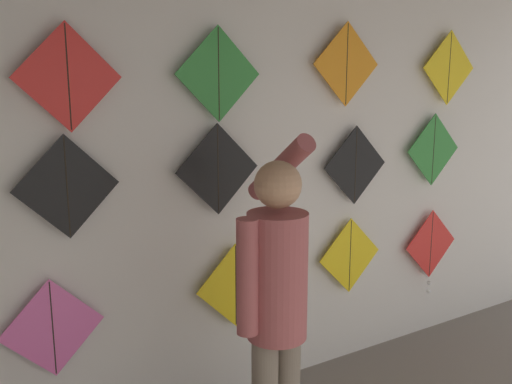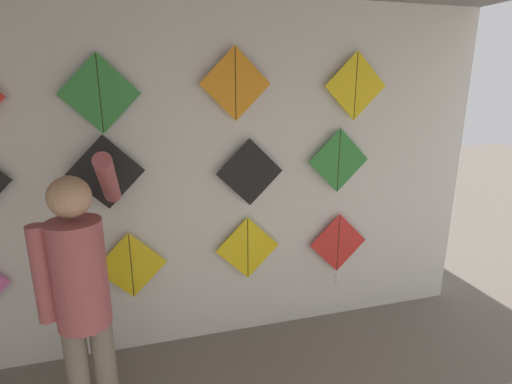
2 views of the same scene
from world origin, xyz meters
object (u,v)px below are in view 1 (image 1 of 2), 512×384
object	(u,v)px
kite_9	(218,74)
kite_11	(449,68)
kite_3	(431,247)
kite_6	(355,165)
kite_1	(236,285)
shopkeeper	(276,299)
kite_2	(350,256)
kite_10	(347,64)
kite_7	(433,150)
kite_0	(53,328)
kite_5	(218,169)
kite_8	(68,77)
kite_4	(67,187)

from	to	relation	value
kite_9	kite_11	bearing A→B (deg)	0.00
kite_3	kite_6	xyz separation A→B (m)	(-0.83, 0.00, 0.73)
kite_1	kite_3	size ratio (longest dim) A/B	0.80
kite_1	shopkeeper	bearing A→B (deg)	-106.19
kite_2	kite_10	world-z (taller)	kite_10
shopkeeper	kite_11	bearing A→B (deg)	14.78
kite_1	kite_7	world-z (taller)	kite_7
kite_2	kite_9	size ratio (longest dim) A/B	1.00
kite_0	kite_3	world-z (taller)	kite_0
kite_5	kite_8	xyz separation A→B (m)	(-0.84, 0.00, 0.54)
kite_2	kite_11	size ratio (longest dim) A/B	1.00
kite_1	kite_6	world-z (taller)	kite_6
shopkeeper	kite_1	size ratio (longest dim) A/B	3.29
kite_1	kite_9	distance (m)	1.32
kite_7	kite_8	xyz separation A→B (m)	(-2.72, 0.00, 0.56)
kite_1	kite_5	xyz separation A→B (m)	(-0.12, 0.00, 0.76)
kite_6	kite_8	distance (m)	2.02
kite_4	kite_6	bearing A→B (deg)	0.00
kite_4	kite_6	distance (m)	1.97
kite_5	kite_11	world-z (taller)	kite_11
kite_10	kite_7	bearing A→B (deg)	0.00
kite_3	kite_10	world-z (taller)	kite_10
kite_1	kite_7	xyz separation A→B (m)	(1.76, 0.00, 0.75)
kite_5	kite_9	distance (m)	0.56
kite_5	kite_3	bearing A→B (deg)	-0.02
kite_2	kite_5	distance (m)	1.29
kite_8	kite_6	bearing A→B (deg)	0.00
kite_3	kite_8	bearing A→B (deg)	179.99
kite_2	kite_11	world-z (taller)	kite_11
kite_4	kite_6	xyz separation A→B (m)	(1.97, 0.00, -0.05)
kite_0	kite_11	world-z (taller)	kite_11
kite_10	kite_5	bearing A→B (deg)	180.00
kite_2	kite_10	size ratio (longest dim) A/B	1.00
kite_3	kite_1	bearing A→B (deg)	179.98
shopkeeper	kite_0	xyz separation A→B (m)	(-0.89, 0.81, -0.26)
kite_0	kite_3	size ratio (longest dim) A/B	0.80
kite_2	kite_5	bearing A→B (deg)	180.00
shopkeeper	kite_8	size ratio (longest dim) A/B	3.29
kite_6	shopkeeper	bearing A→B (deg)	-146.23
shopkeeper	kite_6	size ratio (longest dim) A/B	3.29
kite_4	kite_11	xyz separation A→B (m)	(2.87, 0.00, 0.62)
kite_3	kite_6	distance (m)	1.10
kite_3	kite_8	size ratio (longest dim) A/B	1.25
shopkeeper	kite_11	world-z (taller)	kite_11
kite_4	kite_8	bearing A→B (deg)	0.00
kite_1	kite_8	xyz separation A→B (m)	(-0.96, 0.00, 1.30)
kite_8	kite_5	bearing A→B (deg)	0.00
kite_1	kite_9	world-z (taller)	kite_9
kite_7	kite_9	xyz separation A→B (m)	(-1.86, 0.00, 0.57)
kite_10	kite_2	bearing A→B (deg)	0.00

